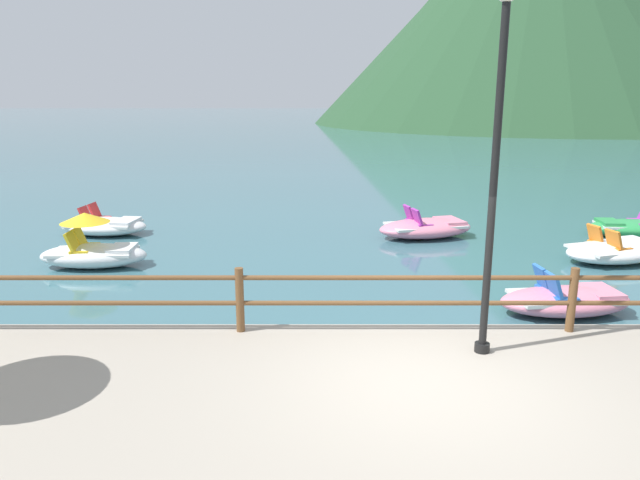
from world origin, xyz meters
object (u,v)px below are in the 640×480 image
Objects in this scene: pedal_boat_0 at (423,227)px; pedal_boat_6 at (563,300)px; pedal_boat_1 at (101,226)px; pedal_boat_2 at (90,250)px; lamp_post at (494,142)px; pedal_boat_5 at (629,227)px; pedal_boat_7 at (613,250)px.

pedal_boat_0 reaches higher than pedal_boat_6.
pedal_boat_2 is (0.86, -3.10, 0.14)m from pedal_boat_1.
lamp_post is at bearing -36.55° from pedal_boat_2.
pedal_boat_1 reaches higher than pedal_boat_5.
pedal_boat_1 and pedal_boat_6 have the same top height.
pedal_boat_5 is at bearing 54.51° from pedal_boat_6.
pedal_boat_0 is 5.57m from pedal_boat_5.
pedal_boat_6 is (-4.10, -5.75, 0.00)m from pedal_boat_5.
pedal_boat_1 is at bearing 149.57° from pedal_boat_6.
pedal_boat_0 is at bearing 104.54° from pedal_boat_6.
lamp_post is 1.85× the size of pedal_boat_1.
pedal_boat_7 reaches higher than pedal_boat_5.
pedal_boat_6 is at bearing -125.49° from pedal_boat_5.
pedal_boat_7 is (11.77, 0.45, -0.14)m from pedal_boat_2.
pedal_boat_5 is (13.40, 2.89, -0.15)m from pedal_boat_2.
pedal_boat_2 is at bearing 162.86° from pedal_boat_6.
pedal_boat_1 is 0.90× the size of pedal_boat_7.
pedal_boat_6 is at bearing -17.14° from pedal_boat_2.
pedal_boat_2 is at bearing -167.84° from pedal_boat_5.
pedal_boat_6 is 4.14m from pedal_boat_7.
pedal_boat_2 is 0.84× the size of pedal_boat_7.
pedal_boat_2 reaches higher than pedal_boat_1.
pedal_boat_6 reaches higher than pedal_boat_5.
pedal_boat_5 is 0.99× the size of pedal_boat_6.
lamp_post is 9.35m from pedal_boat_2.
pedal_boat_2 is at bearing 143.45° from lamp_post.
lamp_post reaches higher than pedal_boat_6.
pedal_boat_0 is at bearing -2.12° from pedal_boat_1.
lamp_post is at bearing -130.96° from pedal_boat_6.
pedal_boat_7 reaches higher than pedal_boat_1.
lamp_post reaches higher than pedal_boat_7.
pedal_boat_0 is 1.18× the size of pedal_boat_5.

